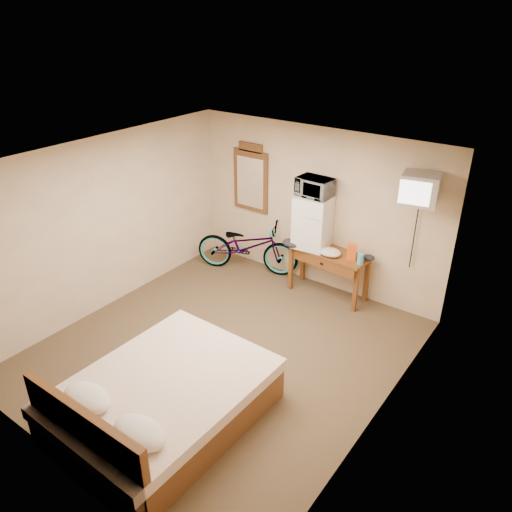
# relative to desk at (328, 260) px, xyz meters

# --- Properties ---
(room) EXTENTS (4.60, 4.64, 2.50)m
(room) POSITION_rel_desk_xyz_m (-0.42, -2.00, 0.63)
(room) COLOR #4B3B25
(room) RESTS_ON ground
(desk) EXTENTS (1.24, 0.56, 0.75)m
(desk) POSITION_rel_desk_xyz_m (0.00, 0.00, 0.00)
(desk) COLOR brown
(desk) RESTS_ON floor
(mini_fridge) EXTENTS (0.54, 0.52, 0.80)m
(mini_fridge) POSITION_rel_desk_xyz_m (-0.31, 0.03, 0.53)
(mini_fridge) COLOR white
(mini_fridge) RESTS_ON desk
(microwave) EXTENTS (0.52, 0.36, 0.28)m
(microwave) POSITION_rel_desk_xyz_m (-0.31, 0.03, 1.07)
(microwave) COLOR white
(microwave) RESTS_ON mini_fridge
(snack_bag) EXTENTS (0.15, 0.11, 0.26)m
(snack_bag) POSITION_rel_desk_xyz_m (0.39, -0.03, 0.26)
(snack_bag) COLOR #D65213
(snack_bag) RESTS_ON desk
(blue_cup) EXTENTS (0.09, 0.09, 0.15)m
(blue_cup) POSITION_rel_desk_xyz_m (0.54, -0.07, 0.21)
(blue_cup) COLOR #3DA1D1
(blue_cup) RESTS_ON desk
(cloth_cream) EXTENTS (0.34, 0.26, 0.11)m
(cloth_cream) POSITION_rel_desk_xyz_m (0.07, -0.09, 0.19)
(cloth_cream) COLOR beige
(cloth_cream) RESTS_ON desk
(cloth_dark_a) EXTENTS (0.30, 0.22, 0.11)m
(cloth_dark_a) POSITION_rel_desk_xyz_m (-0.55, -0.16, 0.19)
(cloth_dark_a) COLOR black
(cloth_dark_a) RESTS_ON desk
(cloth_dark_b) EXTENTS (0.18, 0.14, 0.08)m
(cloth_dark_b) POSITION_rel_desk_xyz_m (0.60, 0.11, 0.17)
(cloth_dark_b) COLOR black
(cloth_dark_b) RESTS_ON desk
(crt_television) EXTENTS (0.52, 0.61, 0.40)m
(crt_television) POSITION_rel_desk_xyz_m (1.20, 0.02, 1.36)
(crt_television) COLOR black
(crt_television) RESTS_ON room
(wall_mirror) EXTENTS (0.67, 0.04, 1.13)m
(wall_mirror) POSITION_rel_desk_xyz_m (-1.63, 0.27, 0.88)
(wall_mirror) COLOR brown
(wall_mirror) RESTS_ON room
(bicycle) EXTENTS (1.83, 1.18, 0.91)m
(bicycle) POSITION_rel_desk_xyz_m (-1.47, -0.05, -0.16)
(bicycle) COLOR black
(bicycle) RESTS_ON floor
(bed) EXTENTS (1.70, 2.23, 0.90)m
(bed) POSITION_rel_desk_xyz_m (-0.14, -3.37, -0.32)
(bed) COLOR brown
(bed) RESTS_ON floor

